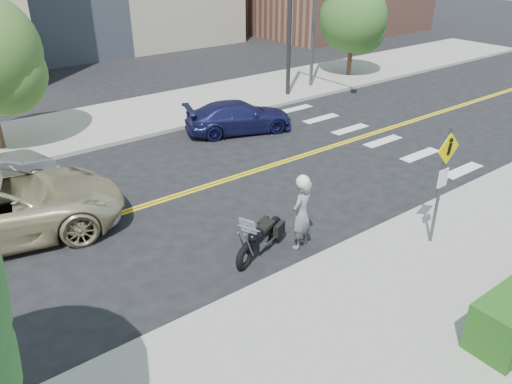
{
  "coord_description": "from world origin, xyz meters",
  "views": [
    {
      "loc": [
        -5.74,
        -12.1,
        6.94
      ],
      "look_at": [
        1.09,
        -3.13,
        1.2
      ],
      "focal_mm": 35.0,
      "sensor_mm": 36.0,
      "label": 1
    }
  ],
  "objects_px": {
    "motorcycle": "(260,231)",
    "motorcyclist": "(302,212)",
    "pedestrian_sign": "(443,176)",
    "parked_car_blue": "(239,117)"
  },
  "relations": [
    {
      "from": "motorcycle",
      "to": "pedestrian_sign",
      "type": "bearing_deg",
      "value": -56.65
    },
    {
      "from": "motorcycle",
      "to": "motorcyclist",
      "type": "bearing_deg",
      "value": -45.58
    },
    {
      "from": "motorcycle",
      "to": "parked_car_blue",
      "type": "relative_size",
      "value": 0.48
    },
    {
      "from": "pedestrian_sign",
      "to": "parked_car_blue",
      "type": "bearing_deg",
      "value": 83.89
    },
    {
      "from": "motorcyclist",
      "to": "pedestrian_sign",
      "type": "bearing_deg",
      "value": 126.64
    },
    {
      "from": "pedestrian_sign",
      "to": "motorcycle",
      "type": "xyz_separation_m",
      "value": [
        -3.59,
        2.38,
        -1.34
      ]
    },
    {
      "from": "pedestrian_sign",
      "to": "motorcyclist",
      "type": "bearing_deg",
      "value": 142.97
    },
    {
      "from": "motorcyclist",
      "to": "motorcycle",
      "type": "bearing_deg",
      "value": -38.78
    },
    {
      "from": "pedestrian_sign",
      "to": "motorcyclist",
      "type": "xyz_separation_m",
      "value": [
        -2.62,
        1.98,
        -0.98
      ]
    },
    {
      "from": "pedestrian_sign",
      "to": "motorcycle",
      "type": "distance_m",
      "value": 4.51
    }
  ]
}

